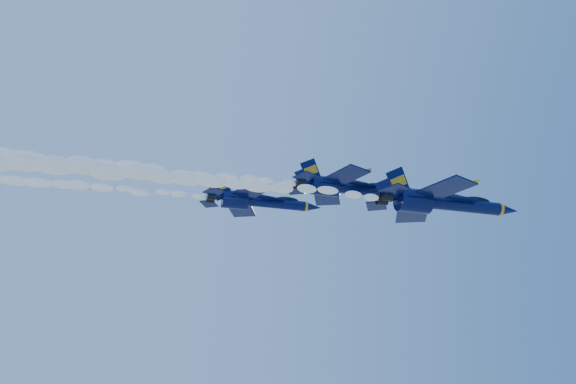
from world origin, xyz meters
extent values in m
cylinder|color=#080D3B|center=(17.47, -12.65, 149.06)|extent=(9.83, 1.64, 1.64)
ellipsoid|color=#080D3B|center=(10.59, -12.65, 149.00)|extent=(1.70, 2.95, 6.99)
cone|color=#080D3B|center=(23.80, -12.65, 149.06)|extent=(2.84, 1.64, 1.64)
cylinder|color=orange|center=(22.49, -12.65, 149.06)|extent=(0.38, 1.70, 1.70)
ellipsoid|color=black|center=(19.32, -12.65, 149.88)|extent=(3.93, 1.28, 1.08)
cube|color=orange|center=(19.32, -12.65, 149.55)|extent=(4.59, 1.09, 0.20)
cube|color=#080D3B|center=(12.55, -17.02, 149.06)|extent=(5.85, 6.94, 0.20)
cube|color=#080D3B|center=(12.55, -8.28, 149.06)|extent=(5.85, 6.94, 0.20)
cube|color=orange|center=(14.08, -17.02, 149.17)|extent=(2.63, 5.47, 0.11)
cube|color=orange|center=(14.08, -8.28, 149.17)|extent=(2.63, 5.47, 0.11)
cube|color=#080D3B|center=(8.19, -13.80, 150.70)|extent=(3.56, 1.12, 3.83)
cube|color=#080D3B|center=(8.19, -11.50, 150.70)|extent=(3.56, 1.12, 3.83)
cylinder|color=black|center=(6.77, -13.36, 148.95)|extent=(1.31, 1.20, 1.20)
cylinder|color=black|center=(6.77, -11.94, 148.95)|extent=(1.31, 1.20, 1.20)
cube|color=orange|center=(14.19, -12.65, 149.91)|extent=(12.01, 0.38, 0.09)
ellipsoid|color=white|center=(-24.15, -12.65, 148.62)|extent=(60.74, 2.59, 2.33)
cylinder|color=#080D3B|center=(6.96, -7.24, 152.22)|extent=(8.45, 1.41, 1.41)
ellipsoid|color=#080D3B|center=(1.05, -7.24, 152.17)|extent=(1.46, 2.54, 6.01)
cone|color=#080D3B|center=(12.41, -7.24, 152.22)|extent=(2.44, 1.41, 1.41)
cylinder|color=orange|center=(11.28, -7.24, 152.22)|extent=(0.33, 1.46, 1.46)
ellipsoid|color=black|center=(8.56, -7.24, 152.92)|extent=(3.38, 1.10, 0.93)
cube|color=orange|center=(8.56, -7.24, 152.64)|extent=(3.94, 0.94, 0.17)
cube|color=#080D3B|center=(2.74, -11.00, 152.22)|extent=(5.03, 5.97, 0.17)
cube|color=#080D3B|center=(2.74, -3.49, 152.22)|extent=(5.03, 5.97, 0.17)
cube|color=orange|center=(4.05, -11.00, 152.31)|extent=(2.26, 4.70, 0.09)
cube|color=orange|center=(4.05, -3.49, 152.31)|extent=(2.26, 4.70, 0.09)
cube|color=#080D3B|center=(-1.02, -8.23, 153.63)|extent=(3.06, 0.97, 3.29)
cube|color=#080D3B|center=(-1.02, -6.26, 153.63)|extent=(3.06, 0.97, 3.29)
cylinder|color=black|center=(-2.24, -7.85, 152.13)|extent=(1.13, 1.03, 1.03)
cylinder|color=black|center=(-2.24, -6.63, 152.13)|extent=(1.13, 1.03, 1.03)
cube|color=orange|center=(4.15, -7.24, 152.95)|extent=(10.33, 0.33, 0.08)
ellipsoid|color=white|center=(-33.08, -7.24, 151.80)|extent=(60.74, 2.23, 2.00)
cylinder|color=#080D3B|center=(-2.12, 5.69, 154.44)|extent=(8.93, 1.49, 1.49)
ellipsoid|color=#080D3B|center=(-8.38, 5.69, 154.39)|extent=(1.55, 2.68, 6.35)
cone|color=#080D3B|center=(3.63, 5.69, 154.44)|extent=(2.58, 1.49, 1.49)
cylinder|color=orange|center=(2.44, 5.69, 154.44)|extent=(0.35, 1.55, 1.55)
ellipsoid|color=black|center=(-0.44, 5.69, 155.18)|extent=(3.57, 1.16, 0.98)
cube|color=orange|center=(-0.44, 5.69, 154.88)|extent=(4.17, 0.99, 0.18)
cube|color=#080D3B|center=(-6.59, 1.72, 154.44)|extent=(5.32, 6.31, 0.18)
cube|color=#080D3B|center=(-6.59, 9.66, 154.44)|extent=(5.32, 6.31, 0.18)
cube|color=orange|center=(-5.20, 1.72, 154.54)|extent=(2.39, 4.97, 0.10)
cube|color=orange|center=(-5.20, 9.66, 154.54)|extent=(2.39, 4.97, 0.10)
cube|color=#080D3B|center=(-10.56, 4.65, 155.93)|extent=(3.23, 1.02, 3.48)
cube|color=#080D3B|center=(-10.56, 6.73, 155.93)|extent=(3.23, 1.02, 3.48)
cylinder|color=black|center=(-11.85, 5.04, 154.34)|extent=(1.19, 1.09, 1.09)
cylinder|color=black|center=(-11.85, 6.33, 154.34)|extent=(1.19, 1.09, 1.09)
cube|color=orange|center=(-5.10, 5.69, 155.21)|extent=(10.92, 0.35, 0.08)
camera|label=1|loc=(-20.39, -69.63, 123.21)|focal=35.00mm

